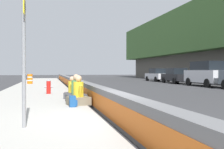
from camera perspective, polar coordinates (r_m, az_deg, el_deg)
The scene contains 13 objects.
ground_plane at distance 7.76m, azimuth 1.23°, elevation -10.03°, with size 160.00×160.00×0.00m, color #353538.
sidewalk_strip at distance 7.55m, azimuth -18.95°, elevation -9.84°, with size 80.00×4.40×0.14m, color #A8A59E.
jersey_barrier at distance 7.69m, azimuth 1.21°, elevation -6.92°, with size 76.00×0.45×0.85m.
route_sign_post at distance 6.70m, azimuth -17.86°, elevation 7.20°, with size 0.44×0.09×3.60m.
fire_hydrant at distance 15.89m, azimuth -13.06°, elevation -2.31°, with size 0.26×0.46×0.88m.
seated_person_foreground at distance 10.62m, azimuth -7.00°, elevation -4.38°, with size 0.84×0.93×1.14m.
seated_person_middle at distance 11.69m, azimuth -7.47°, elevation -3.86°, with size 0.76×0.88×1.16m.
seated_person_rear at distance 13.06m, azimuth -8.31°, elevation -3.53°, with size 0.75×0.84×1.04m.
backpack at distance 10.10m, azimuth -8.15°, elevation -5.57°, with size 0.32×0.28×0.40m.
construction_barrel at distance 28.08m, azimuth -16.72°, elevation -0.89°, with size 0.54×0.54×0.95m.
parked_car_fourth at distance 26.18m, azimuth 19.12°, elevation 0.21°, with size 4.83×2.12×2.28m.
parked_car_midline at distance 31.53m, azimuth 13.21°, elevation -0.24°, with size 4.53×2.02×1.71m.
parked_car_far at distance 36.92m, azimuth 9.46°, elevation -0.07°, with size 4.56×2.07×1.71m.
Camera 1 is at (-7.38, 1.89, 1.47)m, focal length 43.93 mm.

